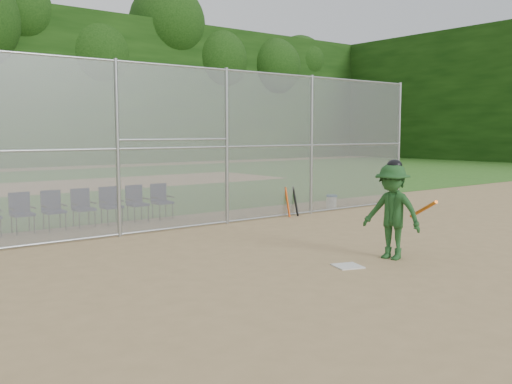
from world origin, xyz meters
TOP-DOWN VIEW (x-y plane):
  - ground at (0.00, 0.00)m, footprint 100.00×100.00m
  - grass_strip at (0.00, 18.00)m, footprint 100.00×100.00m
  - dirt_patch_far at (0.00, 18.00)m, footprint 24.00×24.00m
  - backstop_fence at (0.00, 5.00)m, footprint 16.09×0.09m
  - treeline at (0.00, 20.00)m, footprint 81.00×60.00m
  - home_plate at (-0.08, -0.24)m, footprint 0.58×0.58m
  - batter_at_plate at (1.03, -0.31)m, footprint 1.00×1.42m
  - water_cooler at (5.28, 5.41)m, footprint 0.34×0.34m
  - spare_bats at (3.18, 4.93)m, footprint 0.36×0.28m
  - chair_1 at (-3.62, 6.76)m, footprint 0.54×0.52m
  - chair_2 at (-2.88, 6.76)m, footprint 0.54×0.52m
  - chair_3 at (-2.14, 6.76)m, footprint 0.54×0.52m
  - chair_4 at (-1.40, 6.76)m, footprint 0.54×0.52m
  - chair_5 at (-0.66, 6.76)m, footprint 0.54×0.52m
  - chair_6 at (0.08, 6.76)m, footprint 0.54×0.52m

SIDE VIEW (x-z plane):
  - ground at x=0.00m, z-range 0.00..0.00m
  - grass_strip at x=0.00m, z-range 0.01..0.01m
  - dirt_patch_far at x=0.00m, z-range 0.01..0.01m
  - home_plate at x=-0.08m, z-range 0.00..0.02m
  - water_cooler at x=5.28m, z-range 0.00..0.43m
  - spare_bats at x=3.18m, z-range 0.00..0.84m
  - chair_1 at x=-3.62m, z-range 0.00..0.96m
  - chair_2 at x=-2.88m, z-range 0.00..0.96m
  - chair_3 at x=-2.14m, z-range 0.00..0.96m
  - chair_4 at x=-1.40m, z-range 0.00..0.96m
  - chair_5 at x=-0.66m, z-range 0.00..0.96m
  - chair_6 at x=0.08m, z-range 0.00..0.96m
  - batter_at_plate at x=1.03m, z-range -0.03..1.84m
  - backstop_fence at x=0.00m, z-range 0.07..4.07m
  - treeline at x=0.00m, z-range 0.00..11.00m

